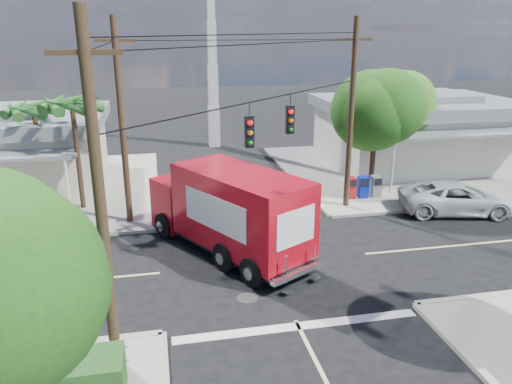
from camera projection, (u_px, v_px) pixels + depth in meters
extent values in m
plane|color=black|center=(267.00, 263.00, 18.92)|extent=(120.00, 120.00, 0.00)
cube|color=gray|center=(399.00, 169.00, 31.23)|extent=(14.00, 14.00, 0.14)
cube|color=#A39E90|center=(291.00, 175.00, 29.89)|extent=(0.25, 14.00, 0.14)
cube|color=#A39E90|center=(465.00, 206.00, 24.72)|extent=(14.00, 0.25, 0.14)
cube|color=gray|center=(24.00, 191.00, 27.03)|extent=(14.00, 14.00, 0.14)
cube|color=#A39E90|center=(155.00, 183.00, 28.36)|extent=(0.25, 14.00, 0.14)
cube|color=beige|center=(228.00, 185.00, 28.22)|extent=(0.12, 12.00, 0.01)
cube|color=beige|center=(500.00, 241.00, 20.83)|extent=(12.00, 0.12, 0.01)
cube|color=silver|center=(298.00, 326.00, 14.92)|extent=(7.50, 0.40, 0.01)
cube|color=white|center=(416.00, 137.00, 31.89)|extent=(11.00, 8.00, 3.40)
cube|color=gray|center=(419.00, 105.00, 31.25)|extent=(11.80, 8.80, 0.70)
cube|color=gray|center=(420.00, 97.00, 31.09)|extent=(6.05, 4.40, 0.50)
cube|color=gray|center=(463.00, 134.00, 26.96)|extent=(9.90, 1.80, 0.15)
cylinder|color=silver|center=(392.00, 168.00, 25.83)|extent=(0.12, 0.12, 2.90)
cube|color=beige|center=(7.00, 156.00, 27.71)|extent=(10.00, 8.00, 3.20)
cube|color=gray|center=(1.00, 121.00, 27.10)|extent=(10.80, 8.80, 0.70)
cube|color=gray|center=(0.00, 111.00, 26.94)|extent=(5.50, 4.40, 0.50)
cylinder|color=silver|center=(68.00, 186.00, 23.25)|extent=(0.12, 0.12, 2.70)
cube|color=silver|center=(214.00, 126.00, 37.15)|extent=(0.80, 0.80, 3.00)
cube|color=silver|center=(213.00, 86.00, 36.21)|extent=(0.70, 0.70, 3.00)
cube|color=silver|center=(212.00, 43.00, 35.27)|extent=(0.60, 0.60, 3.00)
cylinder|color=#422D1C|center=(9.00, 369.00, 9.98)|extent=(0.28, 0.28, 3.71)
sphere|color=#1B4D19|center=(7.00, 276.00, 9.08)|extent=(3.25, 3.25, 3.25)
cylinder|color=#422D1C|center=(373.00, 155.00, 25.93)|extent=(0.28, 0.28, 4.10)
sphere|color=#1B4D19|center=(377.00, 106.00, 25.13)|extent=(4.10, 4.10, 4.10)
sphere|color=#1B4D19|center=(368.00, 100.00, 25.16)|extent=(3.33, 3.33, 3.33)
sphere|color=#1B4D19|center=(385.00, 109.00, 24.96)|extent=(3.58, 3.58, 3.58)
cylinder|color=#422D1C|center=(399.00, 148.00, 28.56)|extent=(0.28, 0.28, 3.58)
sphere|color=#35621A|center=(402.00, 109.00, 27.85)|extent=(3.58, 3.58, 3.58)
sphere|color=#35621A|center=(394.00, 105.00, 27.89)|extent=(2.91, 2.91, 2.91)
sphere|color=#35621A|center=(411.00, 112.00, 27.68)|extent=(3.14, 3.14, 3.14)
cylinder|color=#422D1C|center=(78.00, 158.00, 23.63)|extent=(0.24, 0.24, 5.00)
cone|color=#2A6425|center=(92.00, 102.00, 22.99)|extent=(0.50, 2.06, 0.98)
cone|color=#2A6425|center=(86.00, 100.00, 23.58)|extent=(1.92, 1.68, 0.98)
cone|color=#2A6425|center=(70.00, 100.00, 23.60)|extent=(2.12, 0.95, 0.98)
cone|color=#2A6425|center=(54.00, 102.00, 23.03)|extent=(1.34, 2.07, 0.98)
cone|color=#2A6425|center=(51.00, 104.00, 22.30)|extent=(1.34, 2.07, 0.98)
cone|color=#2A6425|center=(64.00, 105.00, 21.97)|extent=(2.12, 0.95, 0.98)
cone|color=#2A6425|center=(83.00, 104.00, 22.27)|extent=(1.92, 1.68, 0.98)
cylinder|color=#422D1C|center=(40.00, 156.00, 24.71)|extent=(0.24, 0.24, 4.60)
cone|color=#2A6425|center=(53.00, 107.00, 24.13)|extent=(0.50, 2.06, 0.98)
cone|color=#2A6425|center=(48.00, 105.00, 24.72)|extent=(1.92, 1.68, 0.98)
cone|color=#2A6425|center=(33.00, 105.00, 24.74)|extent=(2.12, 0.95, 0.98)
cone|color=#2A6425|center=(17.00, 107.00, 24.17)|extent=(1.34, 2.07, 0.98)
cone|color=#2A6425|center=(13.00, 109.00, 23.44)|extent=(1.34, 2.07, 0.98)
cone|color=#2A6425|center=(25.00, 111.00, 23.10)|extent=(2.12, 0.95, 0.98)
cone|color=#2A6425|center=(43.00, 110.00, 23.41)|extent=(1.92, 1.68, 0.98)
cylinder|color=#473321|center=(101.00, 207.00, 11.68)|extent=(0.28, 0.28, 9.00)
cube|color=#473321|center=(84.00, 52.00, 10.58)|extent=(1.60, 0.12, 0.12)
cylinder|color=#473321|center=(351.00, 117.00, 23.34)|extent=(0.28, 0.28, 9.00)
cube|color=#473321|center=(356.00, 39.00, 22.24)|extent=(1.60, 0.12, 0.12)
cylinder|color=#473321|center=(122.00, 126.00, 21.35)|extent=(0.28, 0.28, 9.00)
cube|color=#473321|center=(115.00, 41.00, 20.25)|extent=(1.60, 0.12, 0.12)
cylinder|color=black|center=(268.00, 99.00, 16.97)|extent=(10.43, 10.43, 0.04)
cube|color=black|center=(249.00, 132.00, 16.37)|extent=(0.30, 0.24, 1.05)
sphere|color=red|center=(250.00, 122.00, 16.14)|extent=(0.20, 0.20, 0.20)
cube|color=black|center=(290.00, 120.00, 18.51)|extent=(0.30, 0.24, 1.05)
sphere|color=red|center=(291.00, 111.00, 18.27)|extent=(0.20, 0.20, 0.20)
cube|color=silver|center=(4.00, 376.00, 12.06)|extent=(5.94, 0.05, 0.08)
cube|color=silver|center=(1.00, 362.00, 11.94)|extent=(5.94, 0.05, 0.08)
cube|color=silver|center=(122.00, 356.00, 12.55)|extent=(0.09, 0.06, 1.00)
cube|color=maroon|center=(350.00, 188.00, 25.58)|extent=(0.50, 0.50, 1.10)
cube|color=#081D9E|center=(363.00, 187.00, 25.71)|extent=(0.50, 0.50, 1.10)
cube|color=slate|center=(376.00, 186.00, 25.84)|extent=(0.50, 0.50, 1.10)
cube|color=black|center=(227.00, 238.00, 19.80)|extent=(5.78, 7.79, 0.25)
cube|color=#B30B18|center=(184.00, 201.00, 21.69)|extent=(2.88, 2.63, 2.16)
cube|color=black|center=(175.00, 189.00, 22.06)|extent=(1.92, 1.24, 0.93)
cube|color=silver|center=(174.00, 210.00, 22.54)|extent=(2.02, 1.23, 0.34)
cube|color=#B30B18|center=(241.00, 209.00, 18.71)|extent=(4.97, 6.18, 2.85)
cube|color=white|center=(266.00, 198.00, 19.44)|extent=(1.78, 3.08, 1.28)
cube|color=white|center=(214.00, 213.00, 17.87)|extent=(1.78, 3.08, 1.28)
cube|color=white|center=(296.00, 227.00, 16.61)|extent=(1.55, 0.90, 1.28)
cube|color=silver|center=(298.00, 273.00, 17.03)|extent=(2.17, 1.39, 0.18)
cube|color=silver|center=(286.00, 270.00, 16.38)|extent=(0.41, 0.27, 0.98)
cube|color=silver|center=(314.00, 257.00, 17.25)|extent=(0.41, 0.27, 0.98)
cylinder|color=black|center=(164.00, 225.00, 21.12)|extent=(0.81, 1.10, 1.08)
cylinder|color=black|center=(208.00, 213.00, 22.54)|extent=(0.81, 1.10, 1.08)
cylinder|color=black|center=(253.00, 272.00, 17.06)|extent=(0.81, 1.10, 1.08)
cylinder|color=black|center=(299.00, 253.00, 18.48)|extent=(0.81, 1.10, 1.08)
imported|color=silver|center=(457.00, 198.00, 23.87)|extent=(5.81, 3.67, 1.50)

